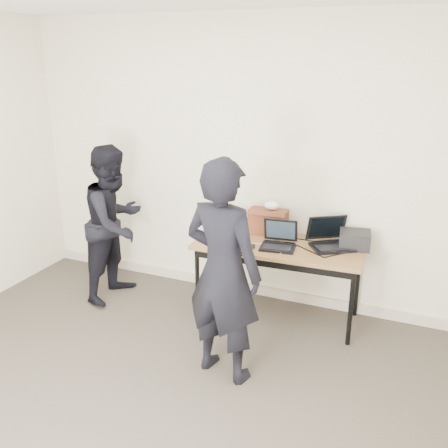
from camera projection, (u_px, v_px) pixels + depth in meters
The scene contains 13 objects.
room at pixel (96, 241), 2.80m from camera, with size 4.60×4.60×2.80m.
desk at pixel (279, 251), 4.47m from camera, with size 1.53×0.72×0.72m.
laptop_beige at pixel (226, 231), 4.65m from camera, with size 0.31×0.31×0.22m.
laptop_center at pixel (279, 241), 4.40m from camera, with size 0.33×0.32×0.23m.
laptop_right at pixel (330, 240), 4.40m from camera, with size 0.48×0.48×0.26m.
leather_satchel at pixel (268, 221), 4.68m from camera, with size 0.37×0.20×0.25m.
tissue at pixel (272, 206), 4.62m from camera, with size 0.13×0.10×0.08m, color white.
equipment_box at pixel (355, 240), 4.36m from camera, with size 0.26×0.22×0.15m, color black.
power_brick at pixel (249, 246), 4.38m from camera, with size 0.09×0.05×0.03m, color black.
cables at pixel (283, 245), 4.43m from camera, with size 1.15×0.41×0.01m.
person_typist at pixel (223, 272), 3.60m from camera, with size 0.62×0.41×1.70m, color black.
person_observer at pixel (115, 223), 4.86m from camera, with size 0.75×0.58×1.54m, color black.
baseboard at pixel (239, 286), 5.17m from camera, with size 4.50×0.03×0.10m, color beige.
Camera 1 is at (1.68, -2.12, 2.37)m, focal length 40.00 mm.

